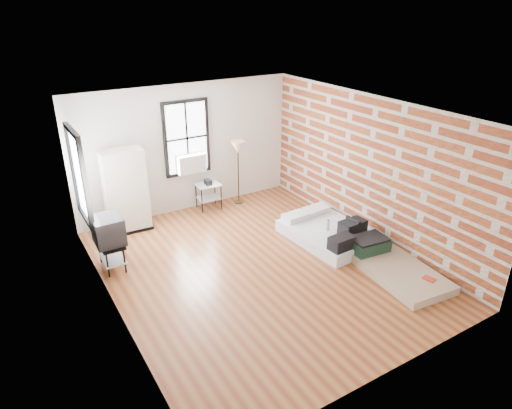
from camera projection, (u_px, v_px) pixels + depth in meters
ground at (259, 267)px, 8.16m from camera, size 6.00×6.00×0.00m
room_shell at (259, 168)px, 7.83m from camera, size 5.02×6.02×2.80m
mattress_main at (330, 232)px, 9.04m from camera, size 1.43×1.88×0.58m
mattress_bare at (390, 264)px, 8.04m from camera, size 1.16×1.96×0.40m
wardrobe at (126, 191)px, 9.15m from camera, size 0.89×0.54×1.72m
side_table at (208, 189)px, 10.24m from camera, size 0.55×0.46×0.70m
floor_lamp at (238, 151)px, 10.21m from camera, size 0.32×0.32×1.49m
tv_stand at (109, 232)px, 7.88m from camera, size 0.50×0.70×0.99m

